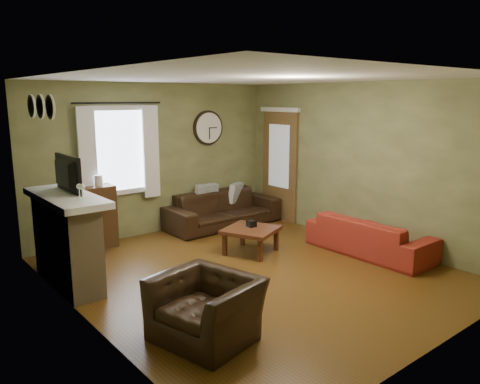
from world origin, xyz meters
TOP-DOWN VIEW (x-y plane):
  - floor at (0.00, 0.00)m, footprint 4.60×5.20m
  - ceiling at (0.00, 0.00)m, footprint 4.60×5.20m
  - wall_left at (-2.30, 0.00)m, footprint 0.00×5.20m
  - wall_right at (2.30, 0.00)m, footprint 0.00×5.20m
  - wall_back at (0.00, 2.60)m, footprint 4.60×0.00m
  - wall_front at (0.00, -2.60)m, footprint 4.60×0.00m
  - fireplace at (-2.10, 1.15)m, footprint 0.40×1.40m
  - firebox at (-1.91, 1.15)m, footprint 0.04×0.60m
  - mantel at (-2.07, 1.15)m, footprint 0.58×1.60m
  - tv at (-2.05, 1.30)m, footprint 0.08×0.60m
  - tv_screen at (-1.97, 1.30)m, footprint 0.02×0.62m
  - medallion_left at (-2.28, 0.80)m, footprint 0.28×0.28m
  - medallion_mid at (-2.28, 1.15)m, footprint 0.28×0.28m
  - medallion_right at (-2.28, 1.50)m, footprint 0.28×0.28m
  - window_pane at (-0.70, 2.58)m, footprint 1.00×0.02m
  - curtain_rod at (-0.70, 2.48)m, footprint 0.03×0.03m
  - curtain_left at (-1.25, 2.48)m, footprint 0.28×0.04m
  - curtain_right at (-0.15, 2.48)m, footprint 0.28×0.04m
  - wall_clock at (1.10, 2.55)m, footprint 0.64×0.06m
  - door at (2.27, 1.85)m, footprint 0.05×0.90m
  - bookshelf at (-1.34, 2.40)m, footprint 0.84×0.36m
  - book at (-1.25, 2.55)m, footprint 0.27×0.28m
  - sofa_brown at (1.12, 2.15)m, footprint 2.18×0.85m
  - pillow_left at (0.93, 2.42)m, footprint 0.45×0.17m
  - pillow_right at (1.55, 2.31)m, footprint 0.38×0.25m
  - sofa_red at (1.90, -0.52)m, footprint 0.76×1.95m
  - armchair at (-1.52, -1.05)m, footprint 1.05×1.14m
  - coffee_table at (0.52, 0.65)m, footprint 0.97×0.97m
  - tissue_box at (0.58, 0.71)m, footprint 0.14×0.14m
  - wine_glass_a at (-2.05, 0.63)m, footprint 0.07×0.07m
  - wine_glass_b at (-2.05, 0.72)m, footprint 0.07×0.07m

SIDE VIEW (x-z plane):
  - floor at x=0.00m, z-range 0.00..0.00m
  - coffee_table at x=0.52m, z-range 0.00..0.39m
  - sofa_red at x=1.90m, z-range 0.00..0.57m
  - firebox at x=-1.91m, z-range 0.02..0.57m
  - armchair at x=-1.52m, z-range 0.00..0.63m
  - sofa_brown at x=1.12m, z-range 0.00..0.64m
  - tissue_box at x=0.58m, z-range 0.35..0.45m
  - bookshelf at x=-1.34m, z-range 0.00..0.99m
  - fireplace at x=-2.10m, z-range 0.00..1.10m
  - pillow_left at x=0.93m, z-range 0.33..0.77m
  - pillow_right at x=1.55m, z-range 0.37..0.73m
  - book at x=-1.25m, z-range 0.95..0.97m
  - door at x=2.27m, z-range 0.00..2.10m
  - mantel at x=-2.07m, z-range 1.10..1.18m
  - wine_glass_b at x=-2.05m, z-range 1.18..1.37m
  - wine_glass_a at x=-2.05m, z-range 1.18..1.38m
  - wall_left at x=-2.30m, z-range 0.00..2.60m
  - wall_right at x=2.30m, z-range 0.00..2.60m
  - wall_back at x=0.00m, z-range 0.00..2.60m
  - wall_front at x=0.00m, z-range 0.00..2.60m
  - tv at x=-2.05m, z-range 1.18..1.53m
  - tv_screen at x=-1.97m, z-range 1.23..1.59m
  - curtain_left at x=-1.25m, z-range 0.67..2.23m
  - curtain_right at x=-0.15m, z-range 0.67..2.23m
  - window_pane at x=-0.70m, z-range 0.85..2.15m
  - wall_clock at x=1.10m, z-range 1.48..2.12m
  - medallion_left at x=-2.28m, z-range 2.24..2.26m
  - medallion_mid at x=-2.28m, z-range 2.24..2.26m
  - medallion_right at x=-2.28m, z-range 2.24..2.26m
  - curtain_rod at x=-0.70m, z-range 1.52..3.02m
  - ceiling at x=0.00m, z-range 2.60..2.60m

